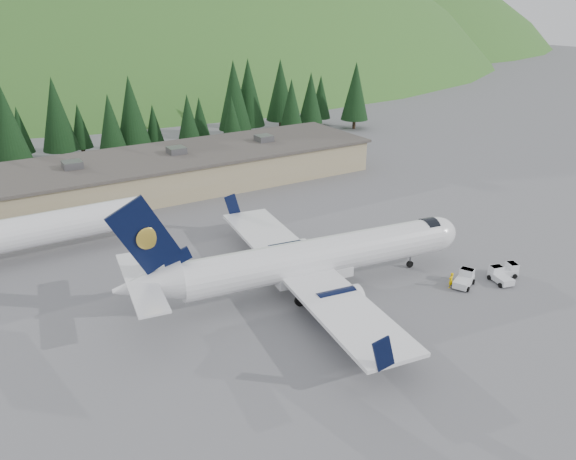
% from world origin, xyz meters
% --- Properties ---
extents(ground, '(600.00, 600.00, 0.00)m').
position_xyz_m(ground, '(0.00, 0.00, 0.00)').
color(ground, '#57575C').
extents(airliner, '(35.96, 33.86, 11.93)m').
position_xyz_m(airliner, '(-1.04, 0.14, 3.18)').
color(airliner, white).
rests_on(airliner, ground).
extents(second_airliner, '(27.50, 11.00, 10.05)m').
position_xyz_m(second_airliner, '(-24.92, 22.00, 3.32)').
color(second_airliner, white).
rests_on(second_airliner, ground).
extents(baggage_tug_a, '(3.16, 2.59, 1.51)m').
position_xyz_m(baggage_tug_a, '(12.58, -7.29, 0.68)').
color(baggage_tug_a, silver).
rests_on(baggage_tug_a, ground).
extents(baggage_tug_b, '(2.94, 2.26, 1.42)m').
position_xyz_m(baggage_tug_b, '(17.77, -8.17, 0.63)').
color(baggage_tug_b, silver).
rests_on(baggage_tug_b, ground).
extents(baggage_tug_c, '(2.12, 2.91, 1.42)m').
position_xyz_m(baggage_tug_c, '(16.20, -8.63, 0.64)').
color(baggage_tug_c, silver).
rests_on(baggage_tug_c, ground).
extents(terminal_building, '(71.00, 17.00, 6.10)m').
position_xyz_m(terminal_building, '(-5.01, 38.00, 2.62)').
color(terminal_building, tan).
rests_on(terminal_building, ground).
extents(ramp_worker, '(0.64, 0.46, 1.65)m').
position_xyz_m(ramp_worker, '(10.99, -6.99, 0.82)').
color(ramp_worker, '#FDC900').
rests_on(ramp_worker, ground).
extents(tree_line, '(113.98, 19.12, 14.46)m').
position_xyz_m(tree_line, '(-9.06, 60.28, 7.93)').
color(tree_line, black).
rests_on(tree_line, ground).
extents(hills, '(614.00, 330.00, 300.00)m').
position_xyz_m(hills, '(53.34, 207.38, -82.80)').
color(hills, '#2E5520').
rests_on(hills, ground).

